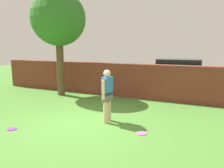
{
  "coord_description": "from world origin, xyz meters",
  "views": [
    {
      "loc": [
        3.48,
        -5.17,
        2.29
      ],
      "look_at": [
        0.32,
        1.68,
        1.0
      ],
      "focal_mm": 34.85,
      "sensor_mm": 36.0,
      "label": 1
    }
  ],
  "objects_px": {
    "tree": "(58,19)",
    "frisbee_pink": "(141,133)",
    "person": "(107,93)",
    "car": "(179,77)",
    "frisbee_purple": "(12,129)"
  },
  "relations": [
    {
      "from": "person",
      "to": "frisbee_purple",
      "type": "bearing_deg",
      "value": -50.39
    },
    {
      "from": "car",
      "to": "frisbee_pink",
      "type": "bearing_deg",
      "value": 87.16
    },
    {
      "from": "frisbee_purple",
      "to": "tree",
      "type": "bearing_deg",
      "value": 109.9
    },
    {
      "from": "frisbee_purple",
      "to": "car",
      "type": "bearing_deg",
      "value": 62.09
    },
    {
      "from": "person",
      "to": "car",
      "type": "xyz_separation_m",
      "value": [
        1.41,
        5.06,
        -0.04
      ]
    },
    {
      "from": "person",
      "to": "frisbee_purple",
      "type": "distance_m",
      "value": 2.89
    },
    {
      "from": "car",
      "to": "frisbee_purple",
      "type": "height_order",
      "value": "car"
    },
    {
      "from": "tree",
      "to": "frisbee_purple",
      "type": "height_order",
      "value": "tree"
    },
    {
      "from": "tree",
      "to": "car",
      "type": "bearing_deg",
      "value": 26.61
    },
    {
      "from": "car",
      "to": "frisbee_pink",
      "type": "distance_m",
      "value": 5.62
    },
    {
      "from": "car",
      "to": "frisbee_purple",
      "type": "bearing_deg",
      "value": 60.88
    },
    {
      "from": "person",
      "to": "car",
      "type": "height_order",
      "value": "car"
    },
    {
      "from": "frisbee_pink",
      "to": "frisbee_purple",
      "type": "xyz_separation_m",
      "value": [
        -3.42,
        -1.21,
        0.0
      ]
    },
    {
      "from": "tree",
      "to": "frisbee_pink",
      "type": "bearing_deg",
      "value": -31.17
    },
    {
      "from": "frisbee_pink",
      "to": "car",
      "type": "bearing_deg",
      "value": 88.37
    }
  ]
}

